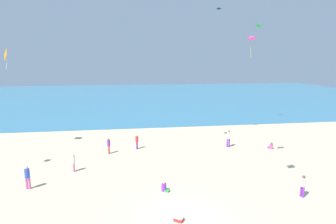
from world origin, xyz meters
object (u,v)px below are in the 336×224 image
object	(u,v)px
cooler_box	(179,219)
person_2	(303,185)
person_4	(271,146)
person_7	(164,187)
person_0	(229,137)
kite_magenta	(251,38)
person_1	(109,145)
person_8	(73,162)
person_6	(27,176)
kite_green	(259,25)
kite_black	(219,8)
person_5	(137,141)
kite_orange	(6,55)

from	to	relation	value
cooler_box	person_2	distance (m)	8.22
person_4	person_7	bearing A→B (deg)	108.41
person_0	kite_magenta	size ratio (longest dim) A/B	1.04
person_1	person_8	xyz separation A→B (m)	(-2.35, -3.65, -0.04)
person_6	kite_green	bearing A→B (deg)	-56.33
person_4	person_0	bearing A→B (deg)	60.93
person_1	person_4	distance (m)	15.40
person_6	person_8	xyz separation A→B (m)	(2.41, 2.50, -0.14)
person_7	person_8	size ratio (longest dim) A/B	0.50
cooler_box	kite_black	xyz separation A→B (m)	(6.52, 14.25, 13.34)
person_1	kite_magenta	size ratio (longest dim) A/B	0.87
person_5	cooler_box	bearing A→B (deg)	118.95
person_8	person_2	bearing A→B (deg)	-40.58
cooler_box	kite_green	xyz separation A→B (m)	(13.82, 20.22, 12.64)
person_4	kite_magenta	distance (m)	11.33
person_1	kite_green	world-z (taller)	kite_green
person_8	kite_orange	xyz separation A→B (m)	(-6.33, 5.54, 8.07)
person_0	kite_orange	bearing A→B (deg)	-90.35
person_2	person_8	world-z (taller)	person_2
person_6	kite_green	world-z (taller)	kite_green
person_0	person_5	xyz separation A→B (m)	(-8.92, 0.64, -0.17)
person_2	kite_green	distance (m)	23.01
person_8	person_5	bearing A→B (deg)	24.22
cooler_box	person_6	world-z (taller)	person_6
kite_orange	kite_magenta	xyz separation A→B (m)	(19.66, -6.36, 1.17)
kite_black	kite_magenta	size ratio (longest dim) A/B	0.55
person_1	kite_black	distance (m)	17.07
person_6	kite_magenta	xyz separation A→B (m)	(15.75, 1.67, 9.10)
person_2	person_8	xyz separation A→B (m)	(-14.92, 5.97, -0.04)
kite_black	kite_magenta	xyz separation A→B (m)	(-0.03, -7.70, -3.43)
person_0	kite_green	distance (m)	16.26
person_0	kite_orange	distance (m)	21.70
cooler_box	kite_black	distance (m)	20.58
person_5	person_2	bearing A→B (deg)	153.23
kite_orange	kite_magenta	size ratio (longest dim) A/B	1.12
person_0	person_1	xyz separation A→B (m)	(-11.48, -0.30, -0.16)
person_1	person_6	bearing A→B (deg)	37.69
cooler_box	kite_magenta	size ratio (longest dim) A/B	0.37
cooler_box	person_7	xyz separation A→B (m)	(-0.35, 3.33, 0.13)
person_8	kite_green	world-z (taller)	kite_green
person_5	person_8	bearing A→B (deg)	62.76
person_1	person_4	world-z (taller)	person_1
person_7	cooler_box	bearing A→B (deg)	-49.56
person_5	kite_magenta	distance (m)	13.60
cooler_box	person_4	xyz separation A→B (m)	(10.87, 10.20, 0.13)
kite_black	person_0	bearing A→B (deg)	-80.95
person_2	person_7	distance (m)	8.66
person_0	person_1	bearing A→B (deg)	-84.36
person_2	kite_magenta	xyz separation A→B (m)	(-1.58, 5.15, 9.20)
person_0	kite_orange	world-z (taller)	kite_orange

